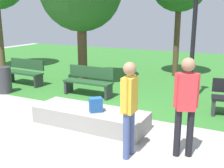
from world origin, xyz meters
name	(u,v)px	position (x,y,z in m)	size (l,w,h in m)	color
ground_plane	(79,124)	(0.00, 0.00, 0.00)	(28.00, 28.00, 0.00)	#9E9993
grass_lawn	(166,69)	(0.00, 7.51, 0.00)	(26.60, 12.98, 0.01)	#2D6B28
concrete_ledge	(90,117)	(0.28, 0.05, 0.20)	(2.66, 0.92, 0.39)	gray
backpack_on_ledge	(96,105)	(0.48, -0.03, 0.55)	(0.28, 0.20, 0.32)	#1E4C8C
skater_performing_trick	(129,103)	(1.64, -0.88, 1.01)	(0.23, 0.43, 1.73)	#3F5184
skater_watching	(186,100)	(2.51, -0.43, 1.06)	(0.40, 0.31, 1.80)	black
park_bench_center_lawn	(89,81)	(-1.00, 2.13, 0.48)	(1.61, 0.49, 0.91)	#1E4223
park_bench_by_oak	(24,71)	(-3.86, 2.33, 0.48)	(1.62, 0.55, 0.91)	#1E4223
lamp_post	(196,0)	(2.01, 2.68, 2.87)	(0.28, 0.28, 4.80)	black
trash_bin	(4,80)	(-3.64, 1.18, 0.43)	(0.45, 0.45, 0.86)	#333338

